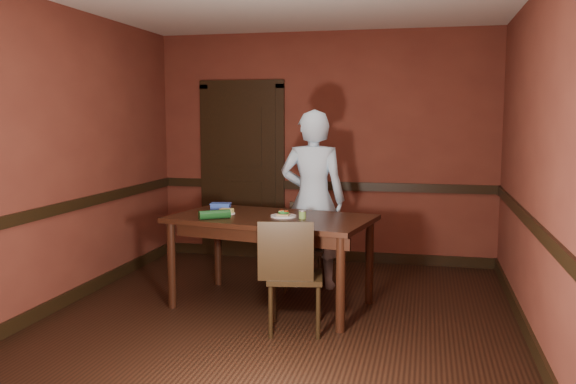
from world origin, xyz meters
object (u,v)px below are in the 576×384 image
at_px(dining_table, 272,261).
at_px(food_tub, 221,207).
at_px(chair_far, 305,247).
at_px(chair_near, 295,275).
at_px(person, 313,200).
at_px(sauce_jar, 302,214).
at_px(sandwich_plate, 283,215).
at_px(cheese_saucer, 227,212).

relative_size(dining_table, food_tub, 8.67).
distance_m(chair_far, chair_near, 1.20).
relative_size(person, sauce_jar, 23.04).
xyz_separation_m(sandwich_plate, cheese_saucer, (-0.55, 0.05, 0.00)).
distance_m(chair_near, person, 1.37).
bearing_deg(dining_table, chair_near, -49.16).
relative_size(sandwich_plate, food_tub, 1.15).
height_order(chair_near, person, person).
xyz_separation_m(chair_near, cheese_saucer, (-0.79, 0.65, 0.38)).
height_order(sandwich_plate, sauce_jar, sauce_jar).
bearing_deg(food_tub, sauce_jar, -25.09).
xyz_separation_m(chair_far, chair_near, (0.16, -1.19, 0.03)).
height_order(chair_near, food_tub, chair_near).
bearing_deg(dining_table, sandwich_plate, 8.70).
distance_m(person, sauce_jar, 0.76).
xyz_separation_m(dining_table, chair_near, (0.35, -0.60, 0.05)).
xyz_separation_m(dining_table, sandwich_plate, (0.11, -0.00, 0.43)).
height_order(chair_far, person, person).
distance_m(chair_far, sauce_jar, 0.80).
height_order(dining_table, sandwich_plate, sandwich_plate).
bearing_deg(chair_far, person, 53.61).
relative_size(chair_far, cheese_saucer, 5.46).
relative_size(dining_table, chair_near, 1.91).
bearing_deg(chair_near, food_tub, -51.43).
distance_m(chair_far, cheese_saucer, 0.93).
height_order(sauce_jar, cheese_saucer, sauce_jar).
xyz_separation_m(sauce_jar, cheese_saucer, (-0.74, 0.12, -0.02)).
bearing_deg(cheese_saucer, person, 43.04).
bearing_deg(food_tub, cheese_saucer, -60.78).
distance_m(chair_near, food_tub, 1.26).
bearing_deg(food_tub, sandwich_plate, -24.47).
height_order(dining_table, cheese_saucer, cheese_saucer).
xyz_separation_m(person, sauce_jar, (0.05, -0.76, -0.03)).
bearing_deg(chair_far, food_tub, -154.78).
bearing_deg(cheese_saucer, sauce_jar, -9.12).
height_order(chair_far, sandwich_plate, sandwich_plate).
bearing_deg(sauce_jar, dining_table, 167.17).
xyz_separation_m(sandwich_plate, food_tub, (-0.66, 0.19, 0.02)).
distance_m(sandwich_plate, food_tub, 0.68).
distance_m(sandwich_plate, cheese_saucer, 0.55).
bearing_deg(chair_near, sauce_jar, -94.59).
relative_size(sandwich_plate, cheese_saucer, 1.48).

